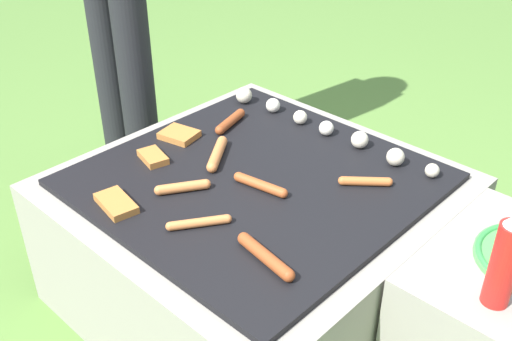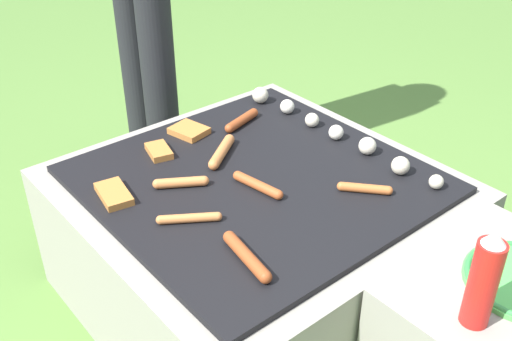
% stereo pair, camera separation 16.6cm
% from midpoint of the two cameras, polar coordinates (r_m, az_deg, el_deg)
% --- Properties ---
extents(ground_plane, '(14.00, 14.00, 0.00)m').
position_cam_midpoint_polar(ground_plane, '(1.94, -2.49, -11.70)').
color(ground_plane, '#567F38').
extents(grill, '(0.97, 0.97, 0.44)m').
position_cam_midpoint_polar(grill, '(1.80, -2.66, -6.66)').
color(grill, gray).
rests_on(grill, ground_plane).
extents(side_ledge, '(0.43, 0.50, 0.44)m').
position_cam_midpoint_polar(side_ledge, '(1.60, 19.95, -14.85)').
color(side_ledge, gray).
rests_on(side_ledge, ground_plane).
extents(sausage_back_left, '(0.17, 0.05, 0.03)m').
position_cam_midpoint_polar(sausage_back_left, '(1.61, -2.54, -1.46)').
color(sausage_back_left, '#A34C23').
rests_on(sausage_back_left, grill).
extents(sausage_front_left, '(0.19, 0.06, 0.03)m').
position_cam_midpoint_polar(sausage_front_left, '(1.37, -2.61, -8.29)').
color(sausage_front_left, '#93421E').
rests_on(sausage_front_left, grill).
extents(sausage_mid_right, '(0.12, 0.16, 0.03)m').
position_cam_midpoint_polar(sausage_mid_right, '(1.76, -6.42, 1.52)').
color(sausage_mid_right, '#C6753D').
rests_on(sausage_mid_right, grill).
extents(sausage_back_center, '(0.12, 0.11, 0.02)m').
position_cam_midpoint_polar(sausage_back_center, '(1.64, 7.55, -1.12)').
color(sausage_back_center, '#B7602D').
rests_on(sausage_back_center, grill).
extents(sausage_front_center, '(0.09, 0.13, 0.03)m').
position_cam_midpoint_polar(sausage_front_center, '(1.62, -9.92, -1.67)').
color(sausage_front_center, '#C6753D').
rests_on(sausage_front_center, grill).
extents(sausage_front_right, '(0.10, 0.14, 0.02)m').
position_cam_midpoint_polar(sausage_front_right, '(1.49, -8.66, -5.03)').
color(sausage_front_right, '#C6753D').
rests_on(sausage_front_right, grill).
extents(sausage_back_right, '(0.07, 0.16, 0.03)m').
position_cam_midpoint_polar(sausage_back_right, '(1.94, -4.93, 4.62)').
color(sausage_back_right, '#93421E').
rests_on(sausage_back_right, grill).
extents(bread_slice_left, '(0.11, 0.08, 0.02)m').
position_cam_midpoint_polar(bread_slice_left, '(1.78, -12.44, 1.18)').
color(bread_slice_left, '#B27033').
rests_on(bread_slice_left, grill).
extents(bread_slice_right, '(0.14, 0.09, 0.02)m').
position_cam_midpoint_polar(bread_slice_right, '(1.61, -16.10, -3.14)').
color(bread_slice_right, '#B27033').
rests_on(bread_slice_right, grill).
extents(bread_slice_center, '(0.12, 0.11, 0.02)m').
position_cam_midpoint_polar(bread_slice_center, '(1.89, -9.75, 3.36)').
color(bread_slice_center, '#B27033').
rests_on(bread_slice_center, grill).
extents(mushroom_row, '(0.76, 0.07, 0.06)m').
position_cam_midpoint_polar(mushroom_row, '(1.89, 3.64, 4.25)').
color(mushroom_row, beige).
rests_on(mushroom_row, grill).
extents(condiment_bottle, '(0.06, 0.06, 0.23)m').
position_cam_midpoint_polar(condiment_bottle, '(1.28, 19.23, -8.33)').
color(condiment_bottle, red).
rests_on(condiment_bottle, side_ledge).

